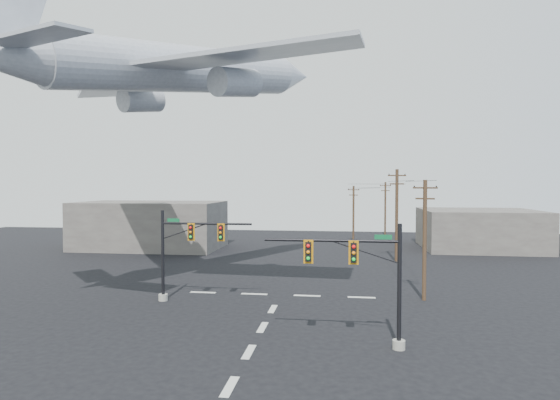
# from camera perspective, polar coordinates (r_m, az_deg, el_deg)

# --- Properties ---
(ground) EXTENTS (120.00, 120.00, 0.00)m
(ground) POSITION_cam_1_polar(r_m,az_deg,el_deg) (24.40, -3.81, -18.00)
(ground) COLOR black
(ground) RESTS_ON ground
(lane_markings) EXTENTS (14.00, 21.20, 0.01)m
(lane_markings) POSITION_cam_1_polar(r_m,az_deg,el_deg) (29.38, -1.69, -14.48)
(lane_markings) COLOR beige
(lane_markings) RESTS_ON ground
(signal_mast_near) EXTENTS (7.17, 0.70, 6.35)m
(signal_mast_near) POSITION_cam_1_polar(r_m,az_deg,el_deg) (24.36, 10.73, -9.60)
(signal_mast_near) COLOR gray
(signal_mast_near) RESTS_ON ground
(signal_mast_far) EXTENTS (6.77, 0.71, 6.47)m
(signal_mast_far) POSITION_cam_1_polar(r_m,az_deg,el_deg) (33.92, -11.89, -6.26)
(signal_mast_far) COLOR gray
(signal_mast_far) RESTS_ON ground
(utility_pole_a) EXTENTS (1.63, 0.78, 8.62)m
(utility_pole_a) POSITION_cam_1_polar(r_m,az_deg,el_deg) (34.96, 17.22, -4.39)
(utility_pole_a) COLOR #4C3520
(utility_pole_a) RESTS_ON ground
(utility_pole_b) EXTENTS (1.95, 0.71, 9.88)m
(utility_pole_b) POSITION_cam_1_polar(r_m,az_deg,el_deg) (50.96, 14.04, -1.63)
(utility_pole_b) COLOR #4C3520
(utility_pole_b) RESTS_ON ground
(utility_pole_c) EXTENTS (1.60, 0.61, 8.05)m
(utility_pole_c) POSITION_cam_1_polar(r_m,az_deg,el_deg) (65.68, 8.94, -1.63)
(utility_pole_c) COLOR #4C3520
(utility_pole_c) RESTS_ON ground
(utility_pole_d) EXTENTS (1.79, 0.30, 8.62)m
(utility_pole_d) POSITION_cam_1_polar(r_m,az_deg,el_deg) (77.66, 12.71, -0.88)
(utility_pole_d) COLOR #4C3520
(utility_pole_d) RESTS_ON ground
(power_lines) EXTENTS (6.93, 43.00, 0.89)m
(power_lines) POSITION_cam_1_polar(r_m,az_deg,el_deg) (56.38, 12.28, 1.84)
(power_lines) COLOR black
(airliner) EXTENTS (27.49, 30.15, 8.69)m
(airliner) POSITION_cam_1_polar(r_m,az_deg,el_deg) (38.86, -11.34, 15.26)
(airliner) COLOR #B4B8C1
(building_left) EXTENTS (18.00, 10.00, 6.00)m
(building_left) POSITION_cam_1_polar(r_m,az_deg,el_deg) (62.72, -15.52, -2.96)
(building_left) COLOR #68635B
(building_left) RESTS_ON ground
(building_right) EXTENTS (14.00, 12.00, 5.00)m
(building_right) POSITION_cam_1_polar(r_m,az_deg,el_deg) (65.13, 23.12, -3.31)
(building_right) COLOR #68635B
(building_right) RESTS_ON ground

